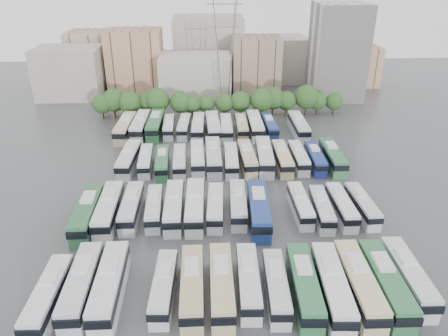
{
  "coord_description": "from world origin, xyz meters",
  "views": [
    {
      "loc": [
        -2.85,
        -64.48,
        37.33
      ],
      "look_at": [
        0.02,
        5.76,
        3.0
      ],
      "focal_mm": 35.0,
      "sensor_mm": 36.0,
      "label": 1
    }
  ],
  "objects_px": {
    "bus_r0_s8": "(276,286)",
    "bus_r0_s13": "(408,276)",
    "bus_r1_s8": "(259,209)",
    "bus_r1_s12": "(341,206)",
    "bus_r2_s13": "(332,157)",
    "bus_r0_s2": "(110,285)",
    "bus_r2_s12": "(315,158)",
    "bus_r3_s12": "(299,126)",
    "bus_r2_s10": "(282,158)",
    "bus_r3_s8": "(242,127)",
    "bus_r3_s2": "(155,125)",
    "bus_r3_s3": "(169,127)",
    "bus_r0_s7": "(248,281)",
    "bus_r0_s11": "(359,284)",
    "bus_r2_s1": "(129,159)",
    "bus_r2_s2": "(146,160)",
    "bus_r1_s3": "(154,208)",
    "bus_r3_s5": "(198,127)",
    "bus_r0_s0": "(49,296)",
    "bus_r2_s5": "(197,158)",
    "bus_r2_s3": "(162,162)",
    "bus_r0_s5": "(192,286)",
    "bus_r2_s6": "(213,157)",
    "bus_r2_s8": "(247,158)",
    "bus_r1_s11": "(322,209)",
    "bus_r3_s6": "(213,127)",
    "electricity_pylon": "(225,37)",
    "bus_r0_s6": "(222,285)",
    "bus_r1_s5": "(195,206)",
    "bus_r2_s9": "(264,156)",
    "bus_r2_s7": "(231,160)",
    "bus_r0_s9": "(304,286)",
    "bus_r1_s6": "(215,207)",
    "bus_r0_s10": "(332,287)",
    "bus_r0_s12": "(385,283)",
    "apartment_tower": "(338,52)",
    "bus_r3_s4": "(184,126)",
    "bus_r1_s2": "(131,207)",
    "bus_r3_s7": "(226,128)",
    "bus_r1_s0": "(87,213)",
    "bus_r2_s4": "(180,161)",
    "bus_r3_s0": "(125,128)",
    "bus_r2_s11": "(299,157)",
    "bus_r1_s7": "(238,204)"
  },
  "relations": [
    {
      "from": "bus_r3_s12",
      "to": "bus_r2_s5",
      "type": "bearing_deg",
      "value": -145.66
    },
    {
      "from": "bus_r1_s0",
      "to": "bus_r2_s4",
      "type": "distance_m",
      "value": 23.05
    },
    {
      "from": "bus_r0_s7",
      "to": "bus_r0_s11",
      "type": "bearing_deg",
      "value": -4.9
    },
    {
      "from": "bus_r2_s1",
      "to": "bus_r2_s2",
      "type": "height_order",
      "value": "bus_r2_s1"
    },
    {
      "from": "bus_r1_s6",
      "to": "bus_r2_s7",
      "type": "bearing_deg",
      "value": 81.15
    },
    {
      "from": "electricity_pylon",
      "to": "bus_r0_s6",
      "type": "distance_m",
      "value": 75.78
    },
    {
      "from": "bus_r0_s13",
      "to": "bus_r3_s5",
      "type": "height_order",
      "value": "bus_r0_s13"
    },
    {
      "from": "bus_r2_s12",
      "to": "bus_r3_s12",
      "type": "bearing_deg",
      "value": 91.12
    },
    {
      "from": "bus_r2_s9",
      "to": "bus_r2_s7",
      "type": "bearing_deg",
      "value": -169.97
    },
    {
      "from": "bus_r3_s2",
      "to": "bus_r3_s3",
      "type": "relative_size",
      "value": 1.27
    },
    {
      "from": "bus_r0_s9",
      "to": "bus_r0_s10",
      "type": "bearing_deg",
      "value": -4.13
    },
    {
      "from": "bus_r1_s0",
      "to": "bus_r2_s8",
      "type": "xyz_separation_m",
      "value": [
        26.14,
        19.53,
        -0.18
      ]
    },
    {
      "from": "bus_r0_s7",
      "to": "bus_r0_s8",
      "type": "height_order",
      "value": "bus_r0_s7"
    },
    {
      "from": "bus_r0_s6",
      "to": "bus_r1_s5",
      "type": "distance_m",
      "value": 18.69
    },
    {
      "from": "bus_r0_s0",
      "to": "bus_r2_s5",
      "type": "bearing_deg",
      "value": 67.15
    },
    {
      "from": "bus_r1_s3",
      "to": "bus_r2_s1",
      "type": "relative_size",
      "value": 0.86
    },
    {
      "from": "apartment_tower",
      "to": "bus_r3_s4",
      "type": "height_order",
      "value": "apartment_tower"
    },
    {
      "from": "bus_r0_s11",
      "to": "bus_r3_s12",
      "type": "xyz_separation_m",
      "value": [
        3.27,
        53.51,
        -0.06
      ]
    },
    {
      "from": "bus_r1_s6",
      "to": "bus_r2_s6",
      "type": "relative_size",
      "value": 0.86
    },
    {
      "from": "bus_r1_s8",
      "to": "bus_r1_s11",
      "type": "bearing_deg",
      "value": 4.78
    },
    {
      "from": "bus_r0_s9",
      "to": "bus_r0_s12",
      "type": "bearing_deg",
      "value": 1.84
    },
    {
      "from": "bus_r0_s6",
      "to": "bus_r3_s8",
      "type": "distance_m",
      "value": 54.13
    },
    {
      "from": "bus_r1_s2",
      "to": "bus_r2_s4",
      "type": "distance_m",
      "value": 18.33
    },
    {
      "from": "bus_r2_s3",
      "to": "bus_r0_s8",
      "type": "bearing_deg",
      "value": -67.83
    },
    {
      "from": "bus_r0_s0",
      "to": "bus_r2_s12",
      "type": "xyz_separation_m",
      "value": [
        39.66,
        36.93,
        -0.14
      ]
    },
    {
      "from": "bus_r1_s2",
      "to": "bus_r3_s7",
      "type": "xyz_separation_m",
      "value": [
        16.46,
        34.42,
        -0.02
      ]
    },
    {
      "from": "bus_r2_s2",
      "to": "apartment_tower",
      "type": "bearing_deg",
      "value": 40.25
    },
    {
      "from": "bus_r1_s8",
      "to": "bus_r1_s12",
      "type": "xyz_separation_m",
      "value": [
        13.22,
        0.96,
        -0.36
      ]
    },
    {
      "from": "bus_r0_s13",
      "to": "bus_r1_s11",
      "type": "xyz_separation_m",
      "value": [
        -6.61,
        16.59,
        -0.26
      ]
    },
    {
      "from": "bus_r0_s6",
      "to": "bus_r0_s7",
      "type": "bearing_deg",
      "value": 12.5
    },
    {
      "from": "bus_r0_s10",
      "to": "bus_r1_s7",
      "type": "bearing_deg",
      "value": 118.74
    },
    {
      "from": "bus_r2_s10",
      "to": "bus_r3_s8",
      "type": "distance_m",
      "value": 18.99
    },
    {
      "from": "bus_r1_s3",
      "to": "bus_r1_s8",
      "type": "xyz_separation_m",
      "value": [
        16.29,
        -1.73,
        0.42
      ]
    },
    {
      "from": "bus_r0_s12",
      "to": "bus_r3_s0",
      "type": "relative_size",
      "value": 0.99
    },
    {
      "from": "bus_r0_s8",
      "to": "bus_r0_s13",
      "type": "xyz_separation_m",
      "value": [
        16.36,
        0.94,
        0.2
      ]
    },
    {
      "from": "bus_r0_s8",
      "to": "bus_r3_s3",
      "type": "bearing_deg",
      "value": 109.09
    },
    {
      "from": "bus_r3_s5",
      "to": "bus_r3_s7",
      "type": "bearing_deg",
      "value": -3.05
    },
    {
      "from": "bus_r0_s10",
      "to": "bus_r0_s11",
      "type": "bearing_deg",
      "value": 7.55
    },
    {
      "from": "bus_r1_s11",
      "to": "bus_r3_s6",
      "type": "bearing_deg",
      "value": 116.99
    },
    {
      "from": "bus_r0_s2",
      "to": "bus_r2_s10",
      "type": "relative_size",
      "value": 1.12
    },
    {
      "from": "bus_r2_s13",
      "to": "bus_r0_s2",
      "type": "bearing_deg",
      "value": -134.95
    },
    {
      "from": "bus_r0_s9",
      "to": "bus_r1_s12",
      "type": "xyz_separation_m",
      "value": [
        9.77,
        18.4,
        -0.27
      ]
    },
    {
      "from": "apartment_tower",
      "to": "bus_r3_s2",
      "type": "distance_m",
      "value": 56.85
    },
    {
      "from": "bus_r3_s8",
      "to": "bus_r2_s11",
      "type": "bearing_deg",
      "value": -59.85
    },
    {
      "from": "bus_r0_s0",
      "to": "bus_r1_s12",
      "type": "distance_m",
      "value": 43.9
    },
    {
      "from": "bus_r0_s5",
      "to": "bus_r2_s6",
      "type": "bearing_deg",
      "value": 84.29
    },
    {
      "from": "bus_r0_s0",
      "to": "bus_r0_s11",
      "type": "xyz_separation_m",
      "value": [
        36.4,
        0.37,
        0.22
      ]
    },
    {
      "from": "bus_r2_s8",
      "to": "bus_r2_s13",
      "type": "bearing_deg",
      "value": -3.46
    },
    {
      "from": "bus_r0_s9",
      "to": "bus_r3_s8",
      "type": "bearing_deg",
      "value": 95.79
    },
    {
      "from": "bus_r0_s13",
      "to": "bus_r2_s8",
      "type": "xyz_separation_m",
      "value": [
        -16.6,
        35.58,
        -0.07
      ]
    }
  ]
}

